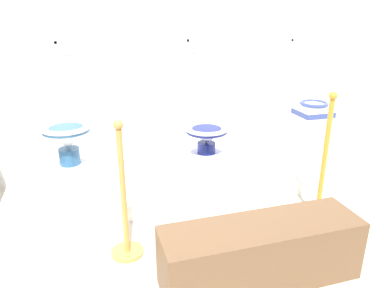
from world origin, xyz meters
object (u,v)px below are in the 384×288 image
object	(u,v)px
info_placard_first	(61,47)
stanchion_post_near_right	(322,180)
plinth_block_central_ornate	(206,166)
info_placard_second	(192,45)
info_placard_third	(295,43)
plinth_block_squat_floral	(308,152)
antique_toilet_central_ornate	(206,138)
plinth_block_pale_glazed	(73,180)
museum_bench	(261,253)
stanchion_post_near_left	(125,214)
antique_toilet_pale_glazed	(67,140)
antique_toilet_squat_floral	(312,123)

from	to	relation	value
info_placard_first	stanchion_post_near_right	bearing A→B (deg)	-34.34
plinth_block_central_ornate	info_placard_second	bearing A→B (deg)	89.27
info_placard_third	stanchion_post_near_right	xyz separation A→B (m)	(-0.45, -1.30, -0.94)
info_placard_third	plinth_block_squat_floral	bearing A→B (deg)	-92.36
plinth_block_squat_floral	info_placard_third	size ratio (longest dim) A/B	3.30
plinth_block_central_ornate	info_placard_second	size ratio (longest dim) A/B	2.65
info_placard_first	info_placard_third	world-z (taller)	info_placard_first
plinth_block_squat_floral	stanchion_post_near_right	xyz separation A→B (m)	(-0.43, -0.82, 0.12)
info_placard_third	plinth_block_central_ornate	bearing A→B (deg)	-156.88
antique_toilet_central_ornate	info_placard_second	bearing A→B (deg)	89.27
info_placard_first	plinth_block_central_ornate	bearing A→B (deg)	-22.15
plinth_block_pale_glazed	info_placard_third	bearing A→B (deg)	12.02
museum_bench	stanchion_post_near_right	bearing A→B (deg)	33.64
stanchion_post_near_left	museum_bench	world-z (taller)	stanchion_post_near_left
info_placard_first	stanchion_post_near_right	size ratio (longest dim) A/B	0.13
plinth_block_central_ornate	stanchion_post_near_right	world-z (taller)	stanchion_post_near_right
stanchion_post_near_right	antique_toilet_pale_glazed	bearing A→B (deg)	157.44
plinth_block_central_ornate	plinth_block_squat_floral	world-z (taller)	plinth_block_squat_floral
info_placard_first	antique_toilet_central_ornate	bearing A→B (deg)	-22.15
antique_toilet_central_ornate	museum_bench	bearing A→B (deg)	-94.06
plinth_block_pale_glazed	info_placard_first	xyz separation A→B (m)	(0.01, 0.50, 1.07)
plinth_block_pale_glazed	antique_toilet_squat_floral	distance (m)	2.37
info_placard_second	museum_bench	bearing A→B (deg)	-93.17
antique_toilet_central_ornate	plinth_block_squat_floral	size ratio (longest dim) A/B	1.06
antique_toilet_central_ornate	antique_toilet_squat_floral	bearing A→B (deg)	0.53
plinth_block_squat_floral	info_placard_second	size ratio (longest dim) A/B	2.56
info_placard_third	museum_bench	xyz separation A→B (m)	(-1.24, -1.82, -1.09)
stanchion_post_near_left	plinth_block_pale_glazed	bearing A→B (deg)	113.49
antique_toilet_pale_glazed	info_placard_first	size ratio (longest dim) A/B	3.00
antique_toilet_squat_floral	info_placard_second	size ratio (longest dim) A/B	3.09
plinth_block_central_ornate	stanchion_post_near_left	world-z (taller)	stanchion_post_near_left
antique_toilet_squat_floral	info_placard_first	size ratio (longest dim) A/B	3.39
info_placard_third	stanchion_post_near_left	world-z (taller)	info_placard_third
plinth_block_central_ornate	stanchion_post_near_left	size ratio (longest dim) A/B	0.40
plinth_block_pale_glazed	museum_bench	size ratio (longest dim) A/B	0.30
plinth_block_pale_glazed	info_placard_second	world-z (taller)	info_placard_second
antique_toilet_central_ornate	plinth_block_squat_floral	distance (m)	1.16
plinth_block_central_ornate	antique_toilet_central_ornate	distance (m)	0.29
antique_toilet_pale_glazed	info_placard_second	world-z (taller)	info_placard_second
plinth_block_central_ornate	stanchion_post_near_right	bearing A→B (deg)	-49.29
plinth_block_central_ornate	info_placard_third	xyz separation A→B (m)	(1.15, 0.49, 1.07)
antique_toilet_central_ornate	info_placard_first	size ratio (longest dim) A/B	2.99
plinth_block_pale_glazed	plinth_block_squat_floral	world-z (taller)	plinth_block_pale_glazed
plinth_block_pale_glazed	stanchion_post_near_right	bearing A→B (deg)	-22.56
antique_toilet_squat_floral	stanchion_post_near_left	size ratio (longest dim) A/B	0.46
plinth_block_pale_glazed	antique_toilet_central_ornate	xyz separation A→B (m)	(1.22, 0.01, 0.27)
info_placard_third	info_placard_first	bearing A→B (deg)	180.00
stanchion_post_near_left	stanchion_post_near_right	world-z (taller)	stanchion_post_near_right
museum_bench	info_placard_second	bearing A→B (deg)	86.83
antique_toilet_central_ornate	info_placard_third	distance (m)	1.47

